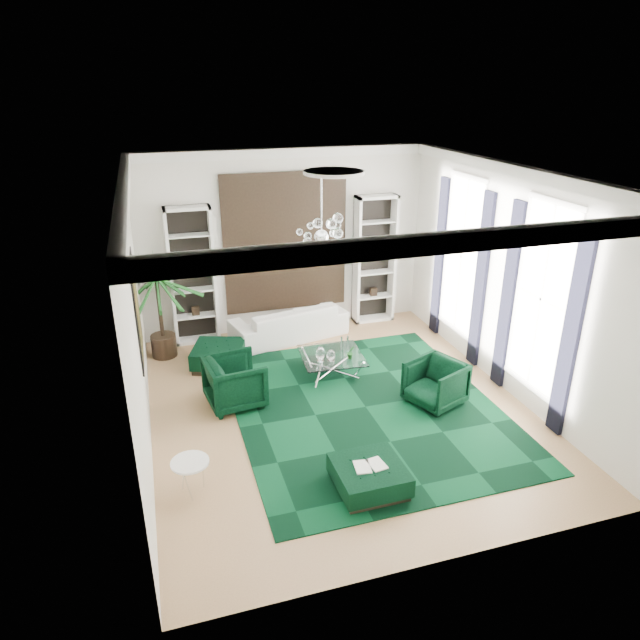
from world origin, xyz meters
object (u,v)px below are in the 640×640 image
object	(u,v)px
coffee_table	(332,364)
ottoman_front	(369,477)
palm	(158,293)
armchair_right	(435,383)
ottoman_side	(219,356)
armchair_left	(235,382)
sofa	(289,322)
side_table	(191,477)

from	to	relation	value
coffee_table	ottoman_front	size ratio (longest dim) A/B	1.24
palm	armchair_right	bearing A→B (deg)	-36.90
coffee_table	ottoman_front	world-z (taller)	coffee_table
armchair_right	coffee_table	distance (m)	2.00
coffee_table	ottoman_side	bearing A→B (deg)	154.61
armchair_left	ottoman_front	bearing A→B (deg)	-160.67
ottoman_side	ottoman_front	world-z (taller)	ottoman_side
sofa	ottoman_side	bearing A→B (deg)	16.28
armchair_right	side_table	size ratio (longest dim) A/B	1.68
ottoman_side	side_table	distance (m)	3.62
armchair_right	palm	xyz separation A→B (m)	(-4.22, 3.17, 0.94)
ottoman_front	sofa	bearing A→B (deg)	88.05
armchair_right	coffee_table	bearing A→B (deg)	-161.27
coffee_table	ottoman_side	xyz separation A→B (m)	(-1.95, 0.92, 0.01)
armchair_right	palm	distance (m)	5.36
ottoman_front	armchair_left	bearing A→B (deg)	116.66
armchair_right	ottoman_side	size ratio (longest dim) A/B	0.92
coffee_table	ottoman_front	distance (m)	3.25
ottoman_side	palm	xyz separation A→B (m)	(-0.96, 0.75, 1.11)
sofa	coffee_table	xyz separation A→B (m)	(0.36, -1.80, -0.16)
side_table	sofa	bearing A→B (deg)	61.23
sofa	ottoman_front	distance (m)	5.01
sofa	ottoman_front	world-z (taller)	sofa
palm	sofa	bearing A→B (deg)	2.83
sofa	palm	size ratio (longest dim) A/B	0.91
ottoman_front	palm	distance (m)	5.54
coffee_table	ottoman_front	xyz separation A→B (m)	(-0.53, -3.20, -0.01)
armchair_right	side_table	xyz separation A→B (m)	(-4.08, -1.10, -0.14)
sofa	coffee_table	size ratio (longest dim) A/B	2.17
coffee_table	ottoman_front	bearing A→B (deg)	-99.33
armchair_left	palm	size ratio (longest dim) A/B	0.35
armchair_left	coffee_table	distance (m)	1.95
ottoman_side	ottoman_front	distance (m)	4.36
ottoman_front	armchair_right	bearing A→B (deg)	42.80
armchair_right	ottoman_front	xyz separation A→B (m)	(-1.84, -1.70, -0.20)
sofa	side_table	distance (m)	5.02
ottoman_side	side_table	bearing A→B (deg)	-103.17
ottoman_side	ottoman_front	xyz separation A→B (m)	(1.42, -4.13, -0.02)
ottoman_side	ottoman_front	size ratio (longest dim) A/B	1.02
armchair_left	coffee_table	size ratio (longest dim) A/B	0.83
armchair_right	side_table	world-z (taller)	armchair_right
sofa	ottoman_front	xyz separation A→B (m)	(-0.17, -5.00, -0.17)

